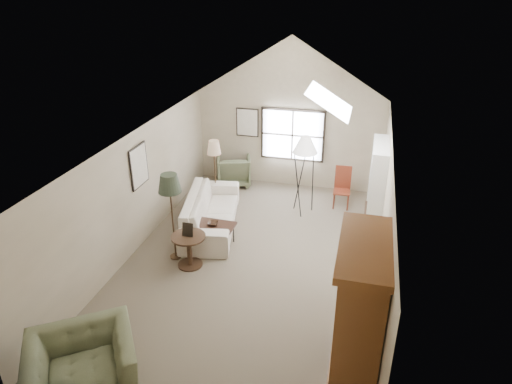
% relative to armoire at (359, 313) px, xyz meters
% --- Properties ---
extents(room_shell, '(5.01, 8.01, 4.00)m').
position_rel_armoire_xyz_m(room_shell, '(-2.18, 2.40, 2.11)').
color(room_shell, brown).
rests_on(room_shell, ground).
extents(window, '(1.72, 0.08, 1.42)m').
position_rel_armoire_xyz_m(window, '(-2.08, 6.36, 0.35)').
color(window, black).
rests_on(window, room_shell).
extents(skylight, '(0.80, 1.20, 0.52)m').
position_rel_armoire_xyz_m(skylight, '(-0.88, 3.30, 2.12)').
color(skylight, white).
rests_on(skylight, room_shell).
extents(wall_art, '(1.97, 3.71, 0.88)m').
position_rel_armoire_xyz_m(wall_art, '(-4.06, 4.34, 0.63)').
color(wall_art, black).
rests_on(wall_art, room_shell).
extents(armoire, '(0.60, 1.50, 2.20)m').
position_rel_armoire_xyz_m(armoire, '(0.00, 0.00, 0.00)').
color(armoire, brown).
rests_on(armoire, ground).
extents(tv_alcove, '(0.32, 1.30, 2.10)m').
position_rel_armoire_xyz_m(tv_alcove, '(0.16, 4.00, 0.05)').
color(tv_alcove, white).
rests_on(tv_alcove, ground).
extents(media_console, '(0.34, 1.18, 0.60)m').
position_rel_armoire_xyz_m(media_console, '(0.14, 4.00, -0.80)').
color(media_console, '#382316').
rests_on(media_console, ground).
extents(tv_panel, '(0.05, 0.90, 0.55)m').
position_rel_armoire_xyz_m(tv_panel, '(0.14, 4.00, -0.18)').
color(tv_panel, black).
rests_on(tv_panel, media_console).
extents(sofa, '(1.60, 2.90, 0.80)m').
position_rel_armoire_xyz_m(sofa, '(-3.45, 3.58, -0.70)').
color(sofa, white).
rests_on(sofa, ground).
extents(armchair_near, '(1.84, 1.80, 0.90)m').
position_rel_armoire_xyz_m(armchair_near, '(-3.57, -1.30, -0.65)').
color(armchair_near, '#636C4B').
rests_on(armchair_near, ground).
extents(armchair_far, '(1.14, 1.16, 0.84)m').
position_rel_armoire_xyz_m(armchair_far, '(-3.64, 6.03, -0.68)').
color(armchair_far, '#5A6244').
rests_on(armchair_far, ground).
extents(coffee_table, '(0.95, 0.55, 0.48)m').
position_rel_armoire_xyz_m(coffee_table, '(-3.15, 2.88, -0.86)').
color(coffee_table, '#362016').
rests_on(coffee_table, ground).
extents(bowl, '(0.23, 0.23, 0.06)m').
position_rel_armoire_xyz_m(bowl, '(-3.15, 2.88, -0.59)').
color(bowl, '#312314').
rests_on(bowl, coffee_table).
extents(side_table, '(0.81, 0.81, 0.69)m').
position_rel_armoire_xyz_m(side_table, '(-3.35, 1.98, -0.76)').
color(side_table, '#362316').
rests_on(side_table, ground).
extents(side_chair, '(0.42, 0.42, 1.04)m').
position_rel_armoire_xyz_m(side_chair, '(-0.61, 5.34, -0.58)').
color(side_chair, maroon).
rests_on(side_chair, ground).
extents(tripod_lamp, '(0.65, 0.65, 2.00)m').
position_rel_armoire_xyz_m(tripod_lamp, '(-1.51, 4.81, -0.10)').
color(tripod_lamp, white).
rests_on(tripod_lamp, ground).
extents(dark_lamp, '(0.54, 0.54, 1.91)m').
position_rel_armoire_xyz_m(dark_lamp, '(-3.75, 2.18, -0.15)').
color(dark_lamp, '#232A1D').
rests_on(dark_lamp, ground).
extents(tan_lamp, '(0.40, 0.40, 1.72)m').
position_rel_armoire_xyz_m(tan_lamp, '(-3.75, 4.78, -0.24)').
color(tan_lamp, tan).
rests_on(tan_lamp, ground).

